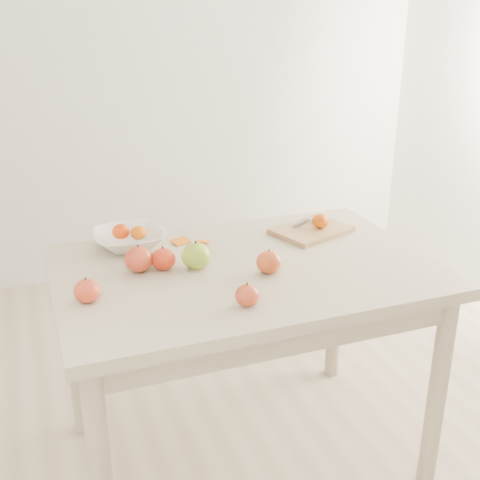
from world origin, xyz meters
name	(u,v)px	position (x,y,z in m)	size (l,w,h in m)	color
ground	(245,452)	(0.00, 0.00, 0.00)	(3.50, 3.50, 0.00)	#C6B293
table	(245,293)	(0.00, 0.00, 0.65)	(1.20, 0.80, 0.75)	beige
cutting_board	(311,230)	(0.33, 0.19, 0.76)	(0.26, 0.19, 0.02)	tan
board_tangerine	(320,221)	(0.36, 0.18, 0.80)	(0.06, 0.06, 0.05)	#D35507
fruit_bowl	(129,239)	(-0.32, 0.29, 0.78)	(0.24, 0.24, 0.06)	white
bowl_tangerine_near	(121,231)	(-0.34, 0.30, 0.81)	(0.06, 0.06, 0.05)	#C93A07
bowl_tangerine_far	(138,233)	(-0.29, 0.27, 0.80)	(0.05, 0.05, 0.05)	#C85E07
orange_peel_a	(181,242)	(-0.14, 0.26, 0.75)	(0.06, 0.04, 0.00)	orange
orange_peel_b	(203,242)	(-0.07, 0.24, 0.75)	(0.04, 0.04, 0.00)	orange
paring_knife	(314,219)	(0.38, 0.26, 0.78)	(0.16, 0.09, 0.01)	white
apple_green	(196,256)	(-0.15, 0.04, 0.79)	(0.09, 0.09, 0.08)	#5B9414
apple_red_d	(87,291)	(-0.51, -0.08, 0.78)	(0.08, 0.08, 0.07)	#A41019
apple_red_a	(139,259)	(-0.33, 0.08, 0.79)	(0.09, 0.09, 0.08)	maroon
apple_red_b	(163,259)	(-0.25, 0.06, 0.79)	(0.08, 0.08, 0.07)	#9D0802
apple_red_e	(269,262)	(0.05, -0.07, 0.79)	(0.08, 0.08, 0.07)	maroon
apple_red_c	(247,295)	(-0.09, -0.26, 0.78)	(0.07, 0.07, 0.06)	maroon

